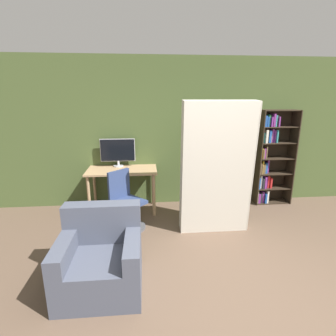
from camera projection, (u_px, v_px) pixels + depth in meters
ground_plane at (252, 323)px, 2.39m from camera, size 16.00×16.00×0.00m
wall_back at (195, 133)px, 4.88m from camera, size 8.00×0.06×2.70m
desk at (122, 175)px, 4.60m from camera, size 1.21×0.64×0.78m
monitor at (118, 151)px, 4.70m from camera, size 0.62×0.18×0.51m
office_chair at (126, 206)px, 4.06m from camera, size 0.62×0.62×0.91m
bookshelf at (270, 158)px, 4.96m from camera, size 0.69×0.33×1.78m
mattress_near at (217, 169)px, 3.80m from camera, size 1.03×0.36×1.96m
armchair at (101, 258)px, 2.81m from camera, size 0.85×0.80×0.85m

